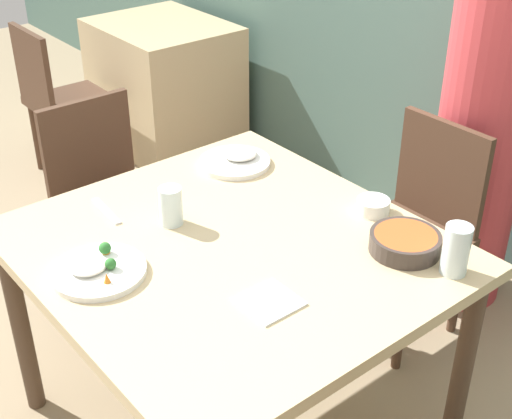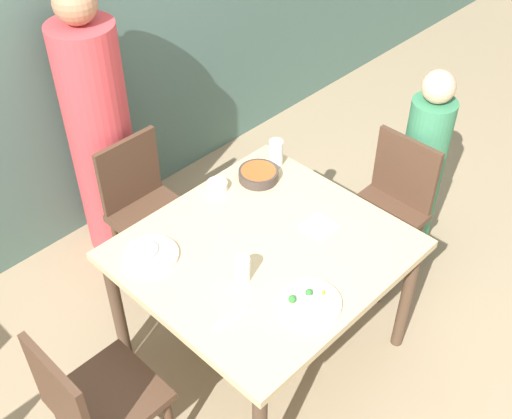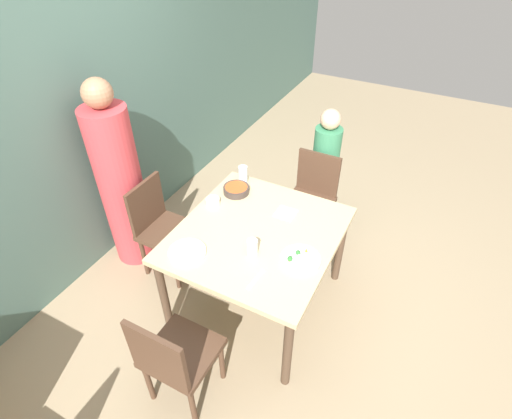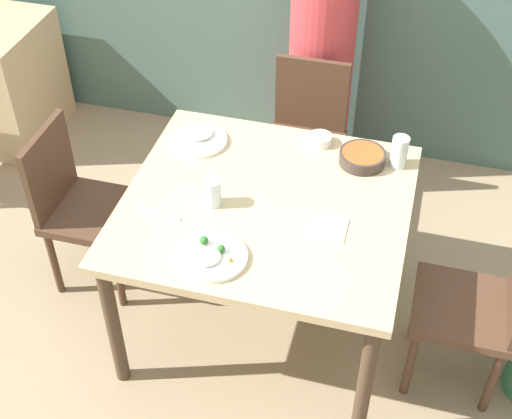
{
  "view_description": "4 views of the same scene",
  "coord_description": "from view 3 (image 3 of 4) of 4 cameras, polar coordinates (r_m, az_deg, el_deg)",
  "views": [
    {
      "loc": [
        1.37,
        -1.02,
        1.86
      ],
      "look_at": [
        0.02,
        0.08,
        0.83
      ],
      "focal_mm": 50.0,
      "sensor_mm": 36.0,
      "label": 1
    },
    {
      "loc": [
        -1.49,
        -1.4,
        2.74
      ],
      "look_at": [
        0.05,
        0.1,
        0.87
      ],
      "focal_mm": 45.0,
      "sensor_mm": 36.0,
      "label": 2
    },
    {
      "loc": [
        -1.82,
        -0.93,
        2.59
      ],
      "look_at": [
        0.0,
        0.01,
        0.93
      ],
      "focal_mm": 28.0,
      "sensor_mm": 36.0,
      "label": 3
    },
    {
      "loc": [
        0.53,
        -2.11,
        2.64
      ],
      "look_at": [
        -0.03,
        -0.06,
        0.74
      ],
      "focal_mm": 50.0,
      "sensor_mm": 36.0,
      "label": 4
    }
  ],
  "objects": [
    {
      "name": "ground_plane",
      "position": [
        3.3,
        0.19,
        -12.78
      ],
      "size": [
        10.0,
        10.0,
        0.0
      ],
      "primitive_type": "plane",
      "color": "#998466"
    },
    {
      "name": "wall_back",
      "position": [
        3.28,
        -24.34,
        13.28
      ],
      "size": [
        10.0,
        0.06,
        2.7
      ],
      "color": "#4C6B60",
      "rests_on": "ground_plane"
    },
    {
      "name": "dining_table",
      "position": [
        2.82,
        0.22,
        -4.5
      ],
      "size": [
        1.16,
        1.07,
        0.74
      ],
      "color": "tan",
      "rests_on": "ground_plane"
    },
    {
      "name": "chair_adult_spot",
      "position": [
        3.33,
        -13.37,
        -2.23
      ],
      "size": [
        0.4,
        0.4,
        0.84
      ],
      "color": "#4C3323",
      "rests_on": "ground_plane"
    },
    {
      "name": "chair_child_spot",
      "position": [
        3.57,
        7.94,
        1.83
      ],
      "size": [
        0.4,
        0.4,
        0.84
      ],
      "rotation": [
        0.0,
        0.0,
        -1.57
      ],
      "color": "#4C3323",
      "rests_on": "ground_plane"
    },
    {
      "name": "chair_empty_left",
      "position": [
        2.53,
        -11.56,
        -19.93
      ],
      "size": [
        0.4,
        0.4,
        0.84
      ],
      "rotation": [
        0.0,
        0.0,
        1.57
      ],
      "color": "#4C3323",
      "rests_on": "ground_plane"
    },
    {
      "name": "person_adult",
      "position": [
        3.36,
        -18.72,
        3.33
      ],
      "size": [
        0.35,
        0.35,
        1.61
      ],
      "color": "#C63D42",
      "rests_on": "ground_plane"
    },
    {
      "name": "person_child",
      "position": [
        3.76,
        9.68,
        5.29
      ],
      "size": [
        0.24,
        0.24,
        1.16
      ],
      "color": "#387F56",
      "rests_on": "ground_plane"
    },
    {
      "name": "bowl_curry",
      "position": [
        3.11,
        -2.84,
        2.87
      ],
      "size": [
        0.2,
        0.2,
        0.05
      ],
      "color": "#3D332D",
      "rests_on": "dining_table"
    },
    {
      "name": "plate_rice_adult",
      "position": [
        2.58,
        6.36,
        -7.01
      ],
      "size": [
        0.26,
        0.26,
        0.05
      ],
      "color": "white",
      "rests_on": "dining_table"
    },
    {
      "name": "plate_rice_child",
      "position": [
        2.65,
        -9.99,
        -5.88
      ],
      "size": [
        0.25,
        0.25,
        0.05
      ],
      "color": "white",
      "rests_on": "dining_table"
    },
    {
      "name": "bowl_rice_small",
      "position": [
        3.01,
        -6.19,
        1.24
      ],
      "size": [
        0.1,
        0.1,
        0.04
      ],
      "color": "white",
      "rests_on": "dining_table"
    },
    {
      "name": "glass_water_tall",
      "position": [
        3.2,
        -1.88,
        5.01
      ],
      "size": [
        0.07,
        0.07,
        0.14
      ],
      "color": "silver",
      "rests_on": "dining_table"
    },
    {
      "name": "glass_water_short",
      "position": [
        2.57,
        -0.52,
        -5.45
      ],
      "size": [
        0.07,
        0.07,
        0.12
      ],
      "color": "silver",
      "rests_on": "dining_table"
    },
    {
      "name": "napkin_folded",
      "position": [
        2.92,
        4.24,
        -0.54
      ],
      "size": [
        0.14,
        0.14,
        0.01
      ],
      "color": "white",
      "rests_on": "dining_table"
    },
    {
      "name": "fork_steel",
      "position": [
        2.46,
        -0.03,
        -9.96
      ],
      "size": [
        0.18,
        0.04,
        0.01
      ],
      "color": "silver",
      "rests_on": "dining_table"
    }
  ]
}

